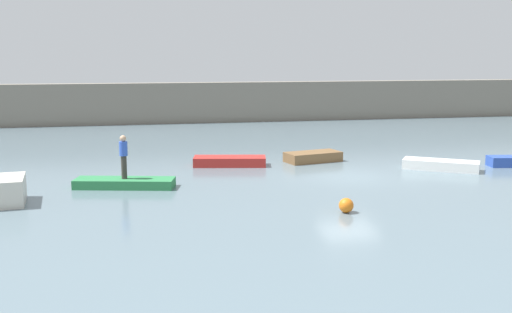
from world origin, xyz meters
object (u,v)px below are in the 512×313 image
(rowboat_brown, at_px, (313,157))
(rowboat_white, at_px, (441,165))
(rowboat_red, at_px, (230,161))
(rowboat_green, at_px, (125,183))
(mooring_buoy, at_px, (346,205))
(person_blue_shirt, at_px, (124,154))

(rowboat_brown, xyz_separation_m, rowboat_white, (5.12, -3.22, -0.02))
(rowboat_red, relative_size, rowboat_brown, 1.25)
(rowboat_green, relative_size, rowboat_brown, 1.45)
(rowboat_green, distance_m, mooring_buoy, 9.07)
(rowboat_green, xyz_separation_m, person_blue_shirt, (0.00, 0.00, 1.16))
(person_blue_shirt, bearing_deg, rowboat_white, 3.43)
(rowboat_red, height_order, rowboat_brown, rowboat_brown)
(rowboat_red, relative_size, person_blue_shirt, 1.96)
(rowboat_green, bearing_deg, rowboat_brown, 37.56)
(person_blue_shirt, bearing_deg, rowboat_red, 38.07)
(person_blue_shirt, bearing_deg, mooring_buoy, -36.43)
(rowboat_green, relative_size, rowboat_white, 1.17)
(rowboat_green, distance_m, person_blue_shirt, 1.16)
(rowboat_red, bearing_deg, rowboat_white, -6.48)
(rowboat_green, xyz_separation_m, rowboat_brown, (9.04, 4.07, 0.06))
(rowboat_red, height_order, rowboat_white, rowboat_white)
(rowboat_white, bearing_deg, rowboat_green, -142.89)
(rowboat_red, xyz_separation_m, mooring_buoy, (2.46, -9.18, 0.03))
(rowboat_green, bearing_deg, person_blue_shirt, 13.32)
(rowboat_white, relative_size, person_blue_shirt, 1.93)
(rowboat_brown, bearing_deg, mooring_buoy, -113.61)
(rowboat_brown, bearing_deg, rowboat_white, -45.34)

